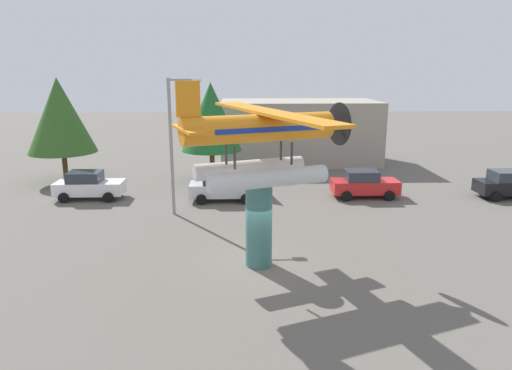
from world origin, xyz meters
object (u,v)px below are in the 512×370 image
at_px(car_mid_silver, 223,187).
at_px(streetlight_primary, 175,137).
at_px(car_far_red, 364,184).
at_px(tree_west, 60,116).
at_px(display_pedestal, 259,224).
at_px(floatplane_monument, 262,140).
at_px(car_near_white, 89,185).
at_px(storefront_building, 299,132).
at_px(car_distant_black, 510,184).
at_px(tree_east, 211,117).

distance_m(car_mid_silver, streetlight_primary, 5.07).
height_order(car_far_red, tree_west, tree_west).
relative_size(streetlight_primary, tree_west, 1.02).
bearing_deg(car_mid_silver, car_far_red, 2.59).
bearing_deg(car_mid_silver, display_pedestal, -79.67).
xyz_separation_m(floatplane_monument, car_near_white, (-10.38, 10.52, -4.40)).
distance_m(display_pedestal, car_mid_silver, 10.06).
bearing_deg(car_far_red, storefront_building, 102.96).
height_order(car_far_red, car_distant_black, same).
distance_m(car_near_white, car_mid_silver, 8.49).
xyz_separation_m(car_far_red, tree_east, (-9.88, 4.63, 3.81)).
relative_size(streetlight_primary, tree_east, 1.06).
xyz_separation_m(storefront_building, tree_west, (-17.85, -6.68, 2.12)).
xyz_separation_m(tree_west, tree_east, (10.67, -0.44, -0.09)).
relative_size(car_far_red, streetlight_primary, 0.56).
relative_size(car_near_white, streetlight_primary, 0.56).
distance_m(car_distant_black, tree_west, 30.55).
xyz_separation_m(streetlight_primary, tree_east, (1.58, 7.71, 0.29)).
height_order(car_distant_black, tree_east, tree_east).
xyz_separation_m(car_mid_silver, streetlight_primary, (-2.49, -2.67, 3.52)).
xyz_separation_m(floatplane_monument, car_far_red, (7.05, 10.21, -4.40)).
bearing_deg(tree_west, car_near_white, -56.72).
bearing_deg(car_distant_black, tree_east, 165.03).
height_order(display_pedestal, car_far_red, display_pedestal).
distance_m(car_mid_silver, storefront_building, 13.78).
distance_m(display_pedestal, floatplane_monument, 3.48).
distance_m(car_mid_silver, car_far_red, 8.98).
distance_m(streetlight_primary, tree_west, 12.21).
bearing_deg(display_pedestal, car_distant_black, 30.77).
height_order(car_distant_black, streetlight_primary, streetlight_primary).
xyz_separation_m(car_far_red, car_distant_black, (9.24, -0.48, 0.00)).
bearing_deg(storefront_building, car_mid_silver, -117.29).
height_order(car_mid_silver, car_distant_black, same).
xyz_separation_m(car_near_white, tree_west, (-3.12, 4.75, 3.90)).
relative_size(car_near_white, car_far_red, 1.00).
bearing_deg(car_distant_black, car_near_white, 178.29).
relative_size(floatplane_monument, car_near_white, 2.42).
distance_m(floatplane_monument, tree_east, 15.12).
relative_size(floatplane_monument, tree_east, 1.43).
distance_m(car_near_white, streetlight_primary, 7.72).
relative_size(car_mid_silver, streetlight_primary, 0.56).
xyz_separation_m(car_far_red, streetlight_primary, (-11.46, -3.08, 3.52)).
bearing_deg(storefront_building, car_near_white, -142.18).
bearing_deg(car_near_white, display_pedestal, -45.86).
xyz_separation_m(floatplane_monument, tree_east, (-2.83, 14.84, -0.58)).
bearing_deg(car_distant_black, streetlight_primary, -172.86).
bearing_deg(storefront_building, tree_west, -159.49).
bearing_deg(car_distant_black, car_far_red, 177.00).
xyz_separation_m(display_pedestal, tree_east, (-2.71, 14.89, 2.89)).
height_order(display_pedestal, tree_east, tree_east).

